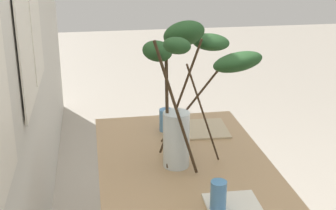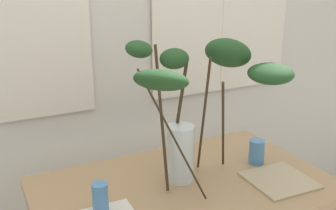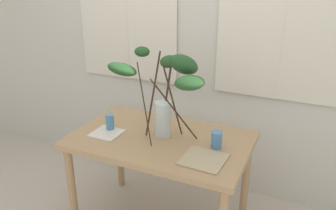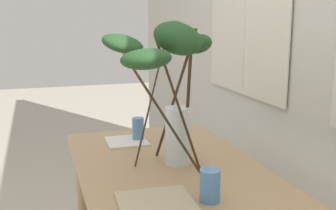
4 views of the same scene
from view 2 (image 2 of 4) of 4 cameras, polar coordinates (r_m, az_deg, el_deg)
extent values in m
cube|color=beige|center=(2.20, -7.44, 12.73)|extent=(5.94, 0.12, 2.80)
cube|color=tan|center=(1.72, 2.51, -12.03)|extent=(1.25, 0.77, 0.04)
cylinder|color=tan|center=(2.42, 10.35, -13.11)|extent=(0.06, 0.06, 0.72)
cylinder|color=silver|center=(1.69, 1.98, -7.04)|extent=(0.12, 0.12, 0.25)
cylinder|color=silver|center=(1.73, 1.96, -9.46)|extent=(0.11, 0.11, 0.08)
cylinder|color=#382819|center=(1.65, 5.19, -1.90)|extent=(0.08, 0.18, 0.55)
ellipsoid|color=#1E421E|center=(1.60, 8.71, 7.50)|extent=(0.25, 0.26, 0.20)
cylinder|color=#382819|center=(1.60, -0.94, -1.88)|extent=(0.05, 0.19, 0.58)
ellipsoid|color=#1E421E|center=(1.51, -4.26, 8.12)|extent=(0.13, 0.13, 0.09)
cylinder|color=#382819|center=(1.63, 8.01, -3.46)|extent=(0.23, 0.28, 0.49)
ellipsoid|color=#1E421E|center=(1.56, 14.72, 4.46)|extent=(0.25, 0.25, 0.09)
cylinder|color=#382819|center=(1.51, 0.67, -4.45)|extent=(0.21, 0.20, 0.51)
ellipsoid|color=#1E421E|center=(1.31, -1.01, 3.64)|extent=(0.28, 0.28, 0.12)
cylinder|color=#382819|center=(1.67, 1.44, -2.14)|extent=(0.09, 0.02, 0.52)
ellipsoid|color=#1E421E|center=(1.64, 0.91, 6.77)|extent=(0.14, 0.14, 0.11)
cylinder|color=#4C84BC|center=(1.51, -9.83, -13.28)|extent=(0.06, 0.06, 0.12)
cylinder|color=#4C84BC|center=(1.91, 12.77, -6.65)|extent=(0.07, 0.07, 0.12)
cube|color=tan|center=(1.80, 15.89, -10.46)|extent=(0.28, 0.28, 0.01)
camera|label=1|loc=(2.02, -63.18, 12.41)|focal=50.79mm
camera|label=3|loc=(1.84, 86.82, 9.79)|focal=36.72mm
camera|label=4|loc=(2.54, 45.67, 8.00)|focal=45.00mm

